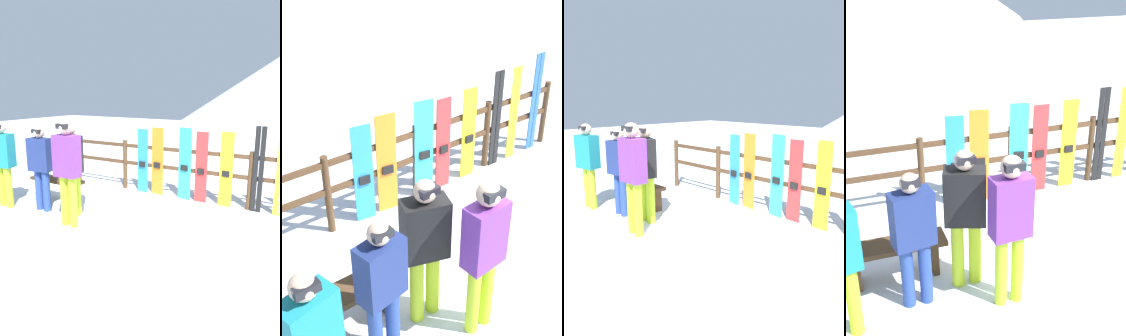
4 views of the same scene
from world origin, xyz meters
TOP-DOWN VIEW (x-y plane):
  - ground_plane at (0.00, 0.00)m, footprint 40.00×40.00m
  - fence at (0.00, 1.70)m, footprint 5.86×0.10m
  - bench at (-2.11, 0.15)m, footprint 1.23×0.36m
  - person_purple at (-0.99, -0.69)m, footprint 0.44×0.26m
  - person_navy at (-1.96, -0.38)m, footprint 0.48×0.32m
  - person_black at (-1.34, -0.22)m, footprint 0.52×0.39m
  - snowboard_blue at (-0.92, 1.64)m, footprint 0.28×0.08m
  - snowboard_orange at (-0.55, 1.64)m, footprint 0.30×0.09m
  - snowboard_cyan at (0.10, 1.64)m, footprint 0.29×0.09m
  - snowboard_red at (0.47, 1.64)m, footprint 0.26×0.06m
  - snowboard_yellow at (0.98, 1.64)m, footprint 0.26×0.06m
  - ski_pair_black at (1.58, 1.65)m, footprint 0.19×0.02m
  - ski_pair_yellow at (1.99, 1.65)m, footprint 0.20×0.02m

SIDE VIEW (x-z plane):
  - ground_plane at x=0.00m, z-range 0.00..0.00m
  - bench at x=-2.11m, z-range 0.11..0.60m
  - fence at x=0.00m, z-range 0.12..1.26m
  - snowboard_blue at x=-0.92m, z-range 0.00..1.44m
  - snowboard_red at x=0.47m, z-range 0.00..1.46m
  - snowboard_orange at x=-0.55m, z-range 0.00..1.49m
  - snowboard_yellow at x=0.98m, z-range 0.00..1.49m
  - snowboard_cyan at x=0.10m, z-range 0.00..1.53m
  - ski_pair_yellow at x=1.99m, z-range 0.00..1.62m
  - ski_pair_black at x=1.58m, z-range 0.00..1.64m
  - person_navy at x=-1.96m, z-range 0.12..1.74m
  - person_black at x=-1.34m, z-range 0.13..1.85m
  - person_purple at x=-0.99m, z-range 0.16..1.96m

